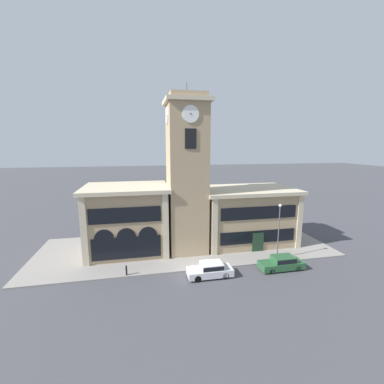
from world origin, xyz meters
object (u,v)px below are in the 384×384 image
(parked_car_mid, at_px, (282,263))
(bollard, at_px, (126,270))
(street_lamp, at_px, (279,224))
(parked_car_near, at_px, (210,269))

(parked_car_mid, xyz_separation_m, bollard, (-16.51, 1.73, -0.09))
(street_lamp, bearing_deg, parked_car_mid, -107.88)
(parked_car_mid, height_order, street_lamp, street_lamp)
(street_lamp, bearing_deg, bollard, -178.32)
(parked_car_mid, xyz_separation_m, street_lamp, (0.72, 2.24, 3.64))
(street_lamp, bearing_deg, parked_car_near, -165.70)
(parked_car_mid, bearing_deg, street_lamp, -107.95)
(parked_car_near, bearing_deg, bollard, -11.66)
(parked_car_near, relative_size, bollard, 4.36)
(parked_car_near, xyz_separation_m, parked_car_mid, (8.06, 0.00, -0.02))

